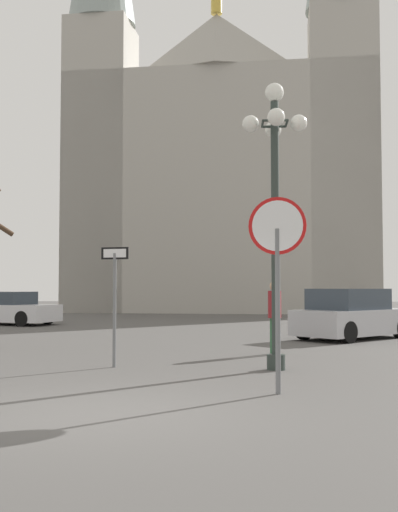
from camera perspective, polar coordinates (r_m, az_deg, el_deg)
name	(u,v)px	position (r m, az deg, el deg)	size (l,w,h in m)	color
ground_plane	(96,414)	(8.29, -9.49, -14.20)	(120.00, 120.00, 0.00)	#514F4C
cathedral	(223,155)	(42.53, 2.21, 9.25)	(20.43, 13.11, 35.68)	#ADA89E
stop_sign	(277,253)	(9.60, 7.24, 0.32)	(0.89, 0.20, 3.02)	slate
one_way_arrow_sign	(115,292)	(12.76, -7.78, -3.34)	(0.58, 0.15, 2.44)	slate
street_lamp	(275,180)	(12.53, 7.01, 6.93)	(1.30, 1.30, 5.73)	#2D3833
parked_car_near_white	(5,309)	(28.05, -17.49, -4.68)	(4.93, 3.25, 1.41)	silver
parked_car_far_silver	(351,316)	(20.00, 13.87, -5.35)	(4.17, 4.11, 1.57)	#B7B7BC
pedestrian_walking	(275,310)	(15.16, 6.98, -4.92)	(0.32, 0.32, 1.77)	#33663F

